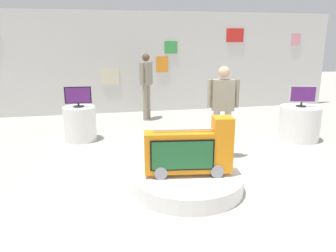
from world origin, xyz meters
name	(u,v)px	position (x,y,z in m)	size (l,w,h in m)	color
ground_plane	(197,183)	(0.00, 0.00, 0.00)	(30.00, 30.00, 0.00)	#B2ADA3
back_wall_display	(145,63)	(-0.01, 5.30, 1.45)	(11.71, 0.13, 2.89)	silver
main_display_pedestal	(188,182)	(-0.19, -0.16, 0.12)	(1.60, 1.60, 0.23)	white
novelty_firetruck_tv	(190,152)	(-0.16, -0.17, 0.58)	(1.26, 0.46, 0.84)	gray
display_pedestal_left_rear	(299,123)	(2.81, 1.72, 0.36)	(0.85, 0.85, 0.73)	white
tv_on_left_rear	(302,95)	(2.81, 1.72, 0.97)	(0.54, 0.21, 0.44)	black
display_pedestal_center_rear	(80,124)	(-1.81, 2.67, 0.36)	(0.69, 0.69, 0.73)	white
tv_on_center_rear	(78,96)	(-1.81, 2.67, 0.95)	(0.55, 0.22, 0.43)	black
shopper_browsing_near_truck	(146,81)	(-0.13, 4.24, 1.03)	(0.37, 0.48, 1.75)	gray
shopper_browsing_rear	(223,105)	(0.76, 0.99, 0.98)	(0.55, 0.28, 1.67)	#B2ADA3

